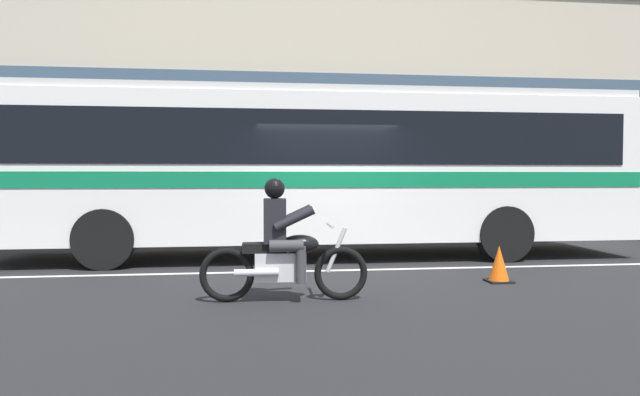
{
  "coord_description": "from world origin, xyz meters",
  "views": [
    {
      "loc": [
        -1.48,
        -10.28,
        1.59
      ],
      "look_at": [
        -0.26,
        -0.87,
        1.24
      ],
      "focal_mm": 32.83,
      "sensor_mm": 36.0,
      "label": 1
    }
  ],
  "objects_px": {
    "transit_bus": "(317,161)",
    "traffic_cone": "(499,265)",
    "fire_hydrant": "(361,218)",
    "motorcycle_with_rider": "(283,250)"
  },
  "relations": [
    {
      "from": "fire_hydrant",
      "to": "motorcycle_with_rider",
      "type": "bearing_deg",
      "value": -108.89
    },
    {
      "from": "transit_bus",
      "to": "traffic_cone",
      "type": "bearing_deg",
      "value": -53.29
    },
    {
      "from": "transit_bus",
      "to": "fire_hydrant",
      "type": "distance_m",
      "value": 3.67
    },
    {
      "from": "transit_bus",
      "to": "motorcycle_with_rider",
      "type": "bearing_deg",
      "value": -102.92
    },
    {
      "from": "transit_bus",
      "to": "fire_hydrant",
      "type": "relative_size",
      "value": 16.35
    },
    {
      "from": "transit_bus",
      "to": "traffic_cone",
      "type": "relative_size",
      "value": 22.3
    },
    {
      "from": "traffic_cone",
      "to": "transit_bus",
      "type": "bearing_deg",
      "value": 126.71
    },
    {
      "from": "fire_hydrant",
      "to": "traffic_cone",
      "type": "xyz_separation_m",
      "value": [
        0.86,
        -6.22,
        -0.26
      ]
    },
    {
      "from": "motorcycle_with_rider",
      "to": "fire_hydrant",
      "type": "relative_size",
      "value": 2.86
    },
    {
      "from": "motorcycle_with_rider",
      "to": "traffic_cone",
      "type": "height_order",
      "value": "motorcycle_with_rider"
    }
  ]
}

